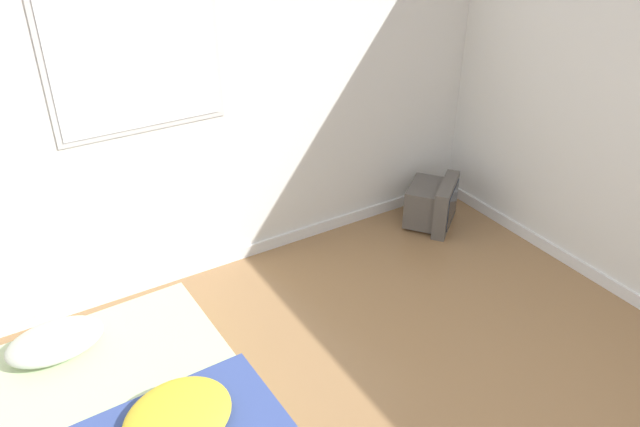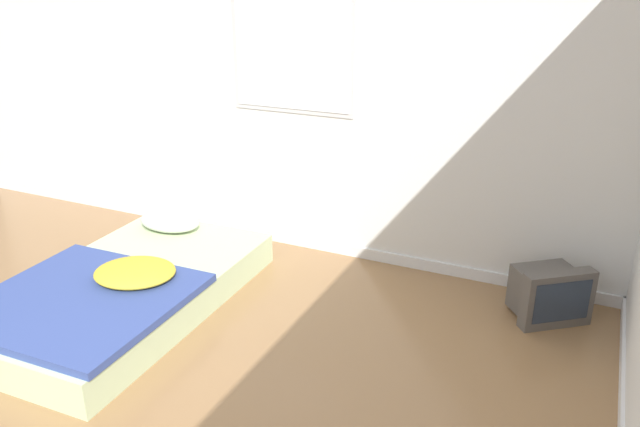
% 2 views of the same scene
% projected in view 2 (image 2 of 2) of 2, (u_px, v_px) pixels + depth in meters
% --- Properties ---
extents(wall_back, '(7.33, 0.08, 2.60)m').
position_uv_depth(wall_back, '(304.00, 93.00, 4.82)').
color(wall_back, white).
rests_on(wall_back, ground_plane).
extents(mattress_bed, '(1.27, 2.12, 0.37)m').
position_uv_depth(mattress_bed, '(123.00, 289.00, 4.28)').
color(mattress_bed, beige).
rests_on(mattress_bed, ground_plane).
extents(crt_tv, '(0.56, 0.54, 0.39)m').
position_uv_depth(crt_tv, '(548.00, 293.00, 4.13)').
color(crt_tv, '#56514C').
rests_on(crt_tv, ground_plane).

